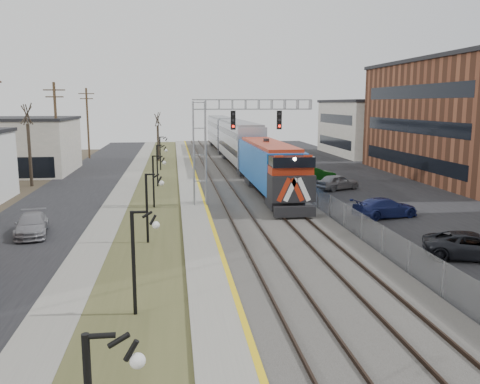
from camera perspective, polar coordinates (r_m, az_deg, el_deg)
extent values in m
cube|color=black|center=(46.82, -18.52, -0.21)|extent=(7.00, 120.00, 0.04)
cube|color=gray|center=(46.15, -13.04, -0.06)|extent=(2.00, 120.00, 0.08)
cube|color=#474927|center=(45.96, -9.31, 0.01)|extent=(4.00, 120.00, 0.06)
cube|color=gray|center=(45.94, -5.57, 0.21)|extent=(2.00, 120.00, 0.24)
cube|color=#595651|center=(46.37, 0.61, 0.32)|extent=(8.00, 120.00, 0.20)
cube|color=black|center=(49.50, 14.50, 0.52)|extent=(16.00, 120.00, 0.04)
cube|color=gold|center=(45.96, -4.48, 0.39)|extent=(0.24, 120.00, 0.01)
cube|color=#2D2119|center=(46.04, -2.78, 0.46)|extent=(0.08, 120.00, 0.15)
cube|color=#2D2119|center=(46.19, -0.92, 0.50)|extent=(0.08, 120.00, 0.15)
cube|color=#2D2119|center=(46.45, 1.53, 0.55)|extent=(0.08, 120.00, 0.15)
cube|color=#2D2119|center=(46.71, 3.35, 0.59)|extent=(0.08, 120.00, 0.15)
cube|color=#1656B3|center=(42.23, 3.43, 2.61)|extent=(3.00, 17.00, 4.25)
cube|color=black|center=(34.14, 6.16, -2.19)|extent=(2.80, 0.50, 0.70)
cube|color=#A8AAB3|center=(62.12, -0.12, 5.47)|extent=(3.00, 22.00, 5.33)
cube|color=#A8AAB3|center=(84.74, -2.11, 6.65)|extent=(3.00, 22.00, 5.33)
cube|color=gray|center=(38.51, -4.56, 4.18)|extent=(1.00, 1.00, 8.00)
cube|color=gray|center=(38.73, 1.37, 9.80)|extent=(9.00, 0.80, 0.80)
cube|color=black|center=(38.10, -0.78, 8.07)|extent=(0.35, 0.25, 1.40)
cube|color=black|center=(38.66, 4.43, 8.07)|extent=(0.35, 0.25, 1.40)
cylinder|color=black|center=(19.23, -11.86, -7.93)|extent=(0.14, 0.14, 4.00)
cylinder|color=black|center=(28.90, -10.41, -1.88)|extent=(0.14, 0.14, 4.00)
cylinder|color=black|center=(38.74, -9.70, 1.12)|extent=(0.14, 0.14, 4.00)
cylinder|color=black|center=(48.64, -9.27, 2.90)|extent=(0.14, 0.14, 4.00)
cylinder|color=black|center=(60.57, -8.95, 4.27)|extent=(0.14, 0.14, 4.00)
cylinder|color=#4C3823|center=(56.63, -19.90, 6.46)|extent=(0.28, 0.28, 10.00)
cylinder|color=#4C3823|center=(76.28, -16.72, 7.37)|extent=(0.28, 0.28, 10.00)
cube|color=gray|center=(47.03, 5.69, 1.27)|extent=(0.04, 120.00, 1.60)
cube|color=beige|center=(63.24, -24.61, 4.64)|extent=(14.00, 12.00, 6.00)
cube|color=beige|center=(82.06, 15.93, 6.86)|extent=(16.00, 18.00, 8.00)
cylinder|color=#382D23|center=(52.28, -22.53, 3.83)|extent=(0.30, 0.30, 5.95)
cylinder|color=#382D23|center=(70.50, -9.18, 5.41)|extent=(0.30, 0.30, 4.90)
imported|color=black|center=(28.41, 24.71, -5.60)|extent=(5.31, 3.79, 1.34)
imported|color=navy|center=(36.49, 15.95, -1.76)|extent=(5.03, 2.96, 1.37)
imported|color=gray|center=(47.23, 10.90, 1.07)|extent=(4.52, 3.22, 1.43)
imported|color=#0C3F0E|center=(51.84, 8.23, 1.96)|extent=(4.65, 1.89, 1.50)
imported|color=gray|center=(32.88, -22.34, -3.47)|extent=(2.54, 4.65, 1.28)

